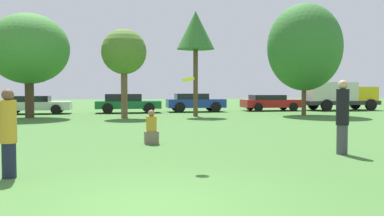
# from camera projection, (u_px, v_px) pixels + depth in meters

# --- Properties ---
(ground_plane) EXTENTS (120.00, 120.00, 0.00)m
(ground_plane) POSITION_uv_depth(u_px,v_px,m) (148.00, 205.00, 6.04)
(ground_plane) COLOR #3D6B2D
(person_thrower) EXTENTS (0.30, 0.30, 1.66)m
(person_thrower) POSITION_uv_depth(u_px,v_px,m) (8.00, 133.00, 7.85)
(person_thrower) COLOR #191E33
(person_thrower) RESTS_ON ground
(person_catcher) EXTENTS (0.32, 0.32, 1.88)m
(person_catcher) POSITION_uv_depth(u_px,v_px,m) (342.00, 116.00, 10.67)
(person_catcher) COLOR #3F3F47
(person_catcher) RESTS_ON ground
(frisbee) EXTENTS (0.27, 0.26, 0.13)m
(frisbee) POSITION_uv_depth(u_px,v_px,m) (188.00, 79.00, 8.96)
(frisbee) COLOR yellow
(bystander_sitting) EXTENTS (0.42, 0.35, 1.02)m
(bystander_sitting) POSITION_uv_depth(u_px,v_px,m) (151.00, 130.00, 12.73)
(bystander_sitting) COLOR #726651
(bystander_sitting) RESTS_ON ground
(tree_1) EXTENTS (4.51, 4.51, 5.87)m
(tree_1) POSITION_uv_depth(u_px,v_px,m) (29.00, 49.00, 23.80)
(tree_1) COLOR #473323
(tree_1) RESTS_ON ground
(tree_2) EXTENTS (2.53, 2.53, 4.99)m
(tree_2) POSITION_uv_depth(u_px,v_px,m) (124.00, 53.00, 23.69)
(tree_2) COLOR brown
(tree_2) RESTS_ON ground
(tree_3) EXTENTS (2.24, 2.24, 6.22)m
(tree_3) POSITION_uv_depth(u_px,v_px,m) (196.00, 31.00, 24.94)
(tree_3) COLOR brown
(tree_3) RESTS_ON ground
(tree_4) EXTENTS (4.57, 4.57, 6.88)m
(tree_4) POSITION_uv_depth(u_px,v_px,m) (305.00, 47.00, 26.05)
(tree_4) COLOR brown
(tree_4) RESTS_ON ground
(parked_car_white) EXTENTS (4.51, 2.05, 1.18)m
(parked_car_white) POSITION_uv_depth(u_px,v_px,m) (34.00, 104.00, 27.58)
(parked_car_white) COLOR silver
(parked_car_white) RESTS_ON ground
(parked_car_green) EXTENTS (4.37, 1.94, 1.29)m
(parked_car_green) POSITION_uv_depth(u_px,v_px,m) (127.00, 103.00, 28.69)
(parked_car_green) COLOR #196633
(parked_car_green) RESTS_ON ground
(parked_car_blue) EXTENTS (4.09, 1.89, 1.30)m
(parked_car_blue) POSITION_uv_depth(u_px,v_px,m) (195.00, 102.00, 30.03)
(parked_car_blue) COLOR #1E389E
(parked_car_blue) RESTS_ON ground
(parked_car_red) EXTENTS (4.34, 2.10, 1.18)m
(parked_car_red) POSITION_uv_depth(u_px,v_px,m) (270.00, 102.00, 31.44)
(parked_car_red) COLOR red
(parked_car_red) RESTS_ON ground
(delivery_truck_yellow) EXTENTS (5.76, 2.34, 2.12)m
(delivery_truck_yellow) POSITION_uv_depth(u_px,v_px,m) (338.00, 95.00, 32.23)
(delivery_truck_yellow) COLOR #2D2D33
(delivery_truck_yellow) RESTS_ON ground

